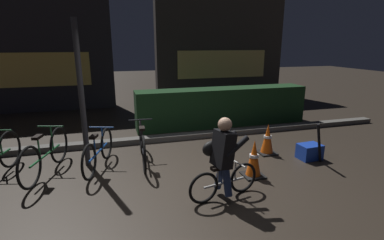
# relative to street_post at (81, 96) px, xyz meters

# --- Properties ---
(ground_plane) EXTENTS (40.00, 40.00, 0.00)m
(ground_plane) POSITION_rel_street_post_xyz_m (1.69, -1.20, -1.33)
(ground_plane) COLOR #2D261E
(sidewalk_curb) EXTENTS (12.00, 0.24, 0.12)m
(sidewalk_curb) POSITION_rel_street_post_xyz_m (1.69, 1.00, -1.27)
(sidewalk_curb) COLOR #56544F
(sidewalk_curb) RESTS_ON ground
(hedge_row) EXTENTS (4.80, 0.70, 1.04)m
(hedge_row) POSITION_rel_street_post_xyz_m (3.49, 1.90, -0.81)
(hedge_row) COLOR #19381C
(hedge_row) RESTS_ON ground
(storefront_left) EXTENTS (5.12, 0.54, 4.11)m
(storefront_left) POSITION_rel_street_post_xyz_m (-1.89, 5.30, 0.71)
(storefront_left) COLOR #262328
(storefront_left) RESTS_ON ground
(storefront_right) EXTENTS (5.38, 0.54, 4.27)m
(storefront_right) POSITION_rel_street_post_xyz_m (4.99, 6.00, 0.79)
(storefront_right) COLOR #383330
(storefront_right) RESTS_ON ground
(street_post) EXTENTS (0.10, 0.10, 2.67)m
(street_post) POSITION_rel_street_post_xyz_m (0.00, 0.00, 0.00)
(street_post) COLOR #2D2D33
(street_post) RESTS_ON ground
(parked_bike_left_mid) EXTENTS (0.56, 1.69, 0.80)m
(parked_bike_left_mid) POSITION_rel_street_post_xyz_m (-0.67, -0.21, -0.97)
(parked_bike_left_mid) COLOR black
(parked_bike_left_mid) RESTS_ON ground
(parked_bike_center_left) EXTENTS (0.56, 1.50, 0.72)m
(parked_bike_center_left) POSITION_rel_street_post_xyz_m (0.22, -0.20, -1.01)
(parked_bike_center_left) COLOR black
(parked_bike_center_left) RESTS_ON ground
(parked_bike_center_right) EXTENTS (0.46, 1.71, 0.79)m
(parked_bike_center_right) POSITION_rel_street_post_xyz_m (1.02, -0.12, -0.98)
(parked_bike_center_right) COLOR black
(parked_bike_center_right) RESTS_ON ground
(traffic_cone_near) EXTENTS (0.36, 0.36, 0.66)m
(traffic_cone_near) POSITION_rel_street_post_xyz_m (2.80, -1.30, -1.01)
(traffic_cone_near) COLOR black
(traffic_cone_near) RESTS_ON ground
(traffic_cone_far) EXTENTS (0.36, 0.36, 0.64)m
(traffic_cone_far) POSITION_rel_street_post_xyz_m (3.58, -0.41, -1.03)
(traffic_cone_far) COLOR black
(traffic_cone_far) RESTS_ON ground
(blue_crate) EXTENTS (0.46, 0.35, 0.30)m
(blue_crate) POSITION_rel_street_post_xyz_m (4.25, -0.90, -1.18)
(blue_crate) COLOR #193DB7
(blue_crate) RESTS_ON ground
(cyclist) EXTENTS (1.17, 0.50, 1.25)m
(cyclist) POSITION_rel_street_post_xyz_m (2.00, -1.81, -0.71)
(cyclist) COLOR black
(cyclist) RESTS_ON ground
(closed_umbrella) EXTENTS (0.31, 0.19, 0.82)m
(closed_umbrella) POSITION_rel_street_post_xyz_m (4.24, -1.15, -0.92)
(closed_umbrella) COLOR black
(closed_umbrella) RESTS_ON ground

